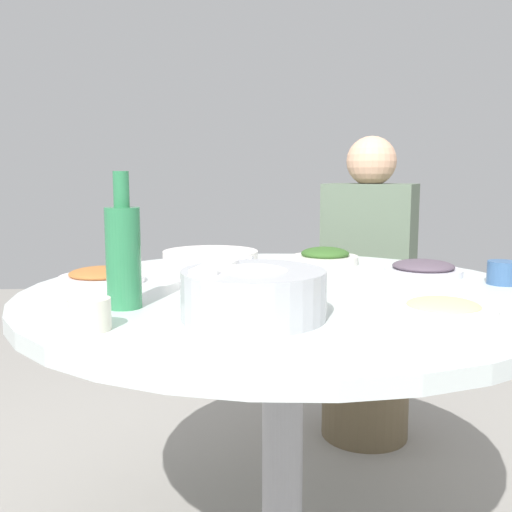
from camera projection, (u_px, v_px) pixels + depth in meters
The scene contains 12 objects.
round_dining_table at pixel (283, 322), 1.46m from camera, with size 1.29×1.29×0.77m.
rice_bowl at pixel (253, 293), 1.15m from camera, with size 0.29×0.29×0.11m.
soup_bowl at pixel (211, 262), 1.69m from camera, with size 0.28×0.28×0.06m.
dish_greens at pixel (325, 257), 1.85m from camera, with size 0.21×0.21×0.05m.
dish_tofu_braise at pixel (102, 276), 1.53m from camera, with size 0.22×0.22×0.04m.
dish_eggplant at pixel (423, 269), 1.64m from camera, with size 0.21×0.21×0.04m.
dish_noodles at pixel (443, 310), 1.16m from camera, with size 0.21×0.21×0.04m.
green_bottle at pixel (123, 254), 1.23m from camera, with size 0.07×0.07×0.29m.
tea_cup_near at pixel (90, 314), 1.07m from camera, with size 0.08×0.08×0.06m, color beige.
tea_cup_far at pixel (503, 273), 1.51m from camera, with size 0.08×0.08×0.06m, color #355989.
stool_for_diner_left at pixel (365, 383), 2.35m from camera, with size 0.35×0.35×0.44m, color brown.
diner_left at pixel (369, 251), 2.27m from camera, with size 0.44×0.45×0.76m.
Camera 1 is at (0.17, 1.41, 1.06)m, focal length 40.95 mm.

